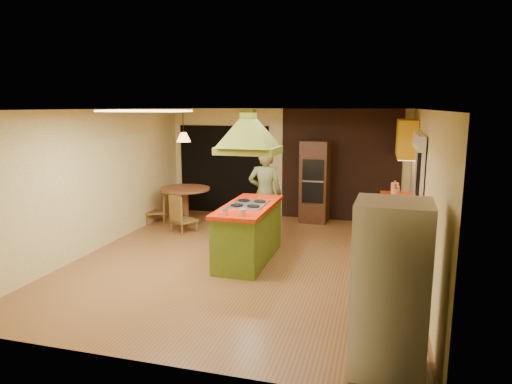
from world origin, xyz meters
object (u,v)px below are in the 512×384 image
(wall_oven, at_px, (315,182))
(canister_large, at_px, (395,188))
(kitchen_island, at_px, (249,232))
(refrigerator, at_px, (390,288))
(man, at_px, (265,194))
(dining_table, at_px, (185,198))

(wall_oven, xyz_separation_m, canister_large, (1.67, -1.09, 0.12))
(kitchen_island, xyz_separation_m, refrigerator, (2.22, -2.77, 0.37))
(kitchen_island, bearing_deg, refrigerator, -51.34)
(man, bearing_deg, canister_large, -175.88)
(man, bearing_deg, refrigerator, 111.24)
(refrigerator, distance_m, wall_oven, 5.88)
(refrigerator, height_order, wall_oven, wall_oven)
(refrigerator, bearing_deg, kitchen_island, 130.51)
(dining_table, bearing_deg, kitchen_island, -43.99)
(kitchen_island, height_order, refrigerator, refrigerator)
(kitchen_island, relative_size, refrigerator, 1.12)
(kitchen_island, xyz_separation_m, man, (-0.05, 1.30, 0.41))
(man, xyz_separation_m, refrigerator, (2.27, -4.07, -0.04))
(man, relative_size, canister_large, 8.49)
(dining_table, distance_m, canister_large, 4.39)
(refrigerator, bearing_deg, canister_large, 90.20)
(kitchen_island, xyz_separation_m, dining_table, (-2.01, 1.94, 0.08))
(wall_oven, relative_size, canister_large, 8.66)
(wall_oven, bearing_deg, man, -111.32)
(wall_oven, distance_m, canister_large, 2.00)
(kitchen_island, height_order, man, man)
(man, height_order, canister_large, man)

